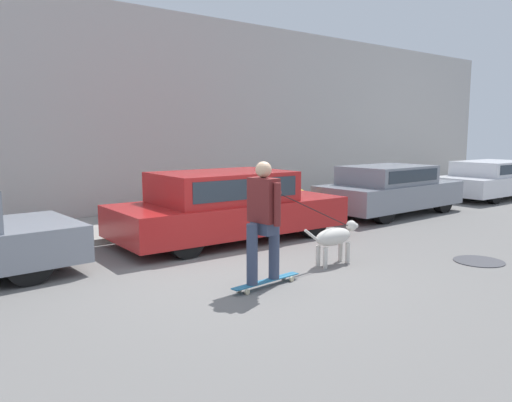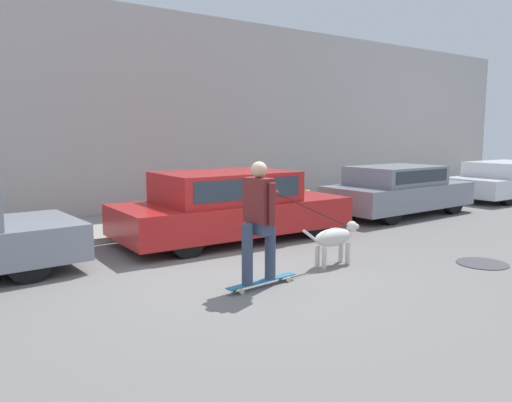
{
  "view_description": "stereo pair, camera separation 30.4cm",
  "coord_description": "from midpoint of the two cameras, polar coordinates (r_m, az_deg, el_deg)",
  "views": [
    {
      "loc": [
        -3.99,
        -5.48,
        2.02
      ],
      "look_at": [
        0.79,
        0.66,
        0.95
      ],
      "focal_mm": 35.0,
      "sensor_mm": 36.0,
      "label": 1
    },
    {
      "loc": [
        -3.74,
        -5.66,
        2.02
      ],
      "look_at": [
        0.79,
        0.66,
        0.95
      ],
      "focal_mm": 35.0,
      "sensor_mm": 36.0,
      "label": 2
    }
  ],
  "objects": [
    {
      "name": "manhole_cover",
      "position": [
        8.6,
        25.38,
        -6.48
      ],
      "size": [
        0.77,
        0.77,
        0.01
      ],
      "color": "#38383D",
      "rests_on": "ground_plane"
    },
    {
      "name": "parked_car_2",
      "position": [
        12.77,
        16.59,
        1.16
      ],
      "size": [
        3.99,
        1.76,
        1.22
      ],
      "rotation": [
        0.0,
        0.0,
        0.02
      ],
      "color": "black",
      "rests_on": "ground_plane"
    },
    {
      "name": "back_wall",
      "position": [
        12.09,
        -17.22,
        9.67
      ],
      "size": [
        32.0,
        0.3,
        4.97
      ],
      "color": "#B2ADA8",
      "rests_on": "ground_plane"
    },
    {
      "name": "parked_car_1",
      "position": [
        9.42,
        -1.95,
        -0.63
      ],
      "size": [
        4.49,
        1.96,
        1.3
      ],
      "rotation": [
        0.0,
        0.0,
        -0.03
      ],
      "color": "black",
      "rests_on": "ground_plane"
    },
    {
      "name": "parked_car_3",
      "position": [
        17.16,
        27.3,
        2.09
      ],
      "size": [
        4.44,
        1.8,
        1.15
      ],
      "rotation": [
        0.0,
        0.0,
        -0.02
      ],
      "color": "black",
      "rests_on": "ground_plane"
    },
    {
      "name": "fire_hydrant",
      "position": [
        11.66,
        6.63,
        -0.34
      ],
      "size": [
        0.18,
        0.18,
        0.71
      ],
      "color": "gold",
      "rests_on": "ground_plane"
    },
    {
      "name": "ground_plane",
      "position": [
        7.07,
        -0.86,
        -8.76
      ],
      "size": [
        36.0,
        36.0,
        0.0
      ],
      "primitive_type": "plane",
      "color": "slate"
    },
    {
      "name": "dog",
      "position": [
        7.74,
        10.08,
        -4.2
      ],
      "size": [
        1.15,
        0.28,
        0.65
      ],
      "rotation": [
        0.0,
        0.0,
        0.01
      ],
      "color": "beige",
      "rests_on": "ground_plane"
    },
    {
      "name": "sidewalk_curb",
      "position": [
        10.92,
        -14.34,
        -2.78
      ],
      "size": [
        30.0,
        2.49,
        0.11
      ],
      "color": "gray",
      "rests_on": "ground_plane"
    },
    {
      "name": "skateboarder",
      "position": [
        6.43,
        1.8,
        -1.84
      ],
      "size": [
        2.49,
        0.59,
        1.66
      ],
      "rotation": [
        0.0,
        0.0,
        0.08
      ],
      "color": "beige",
      "rests_on": "ground_plane"
    }
  ]
}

